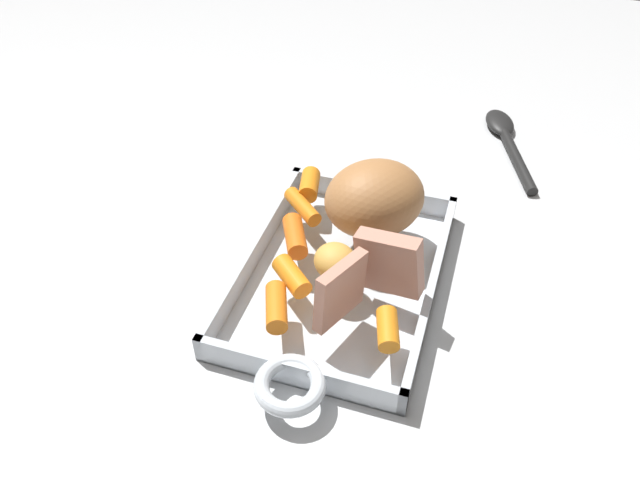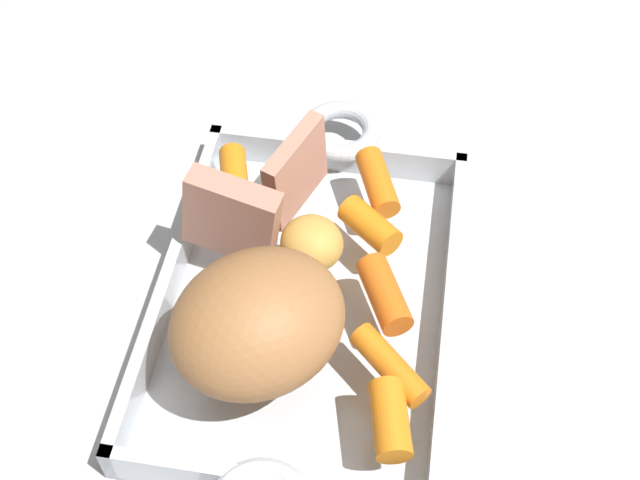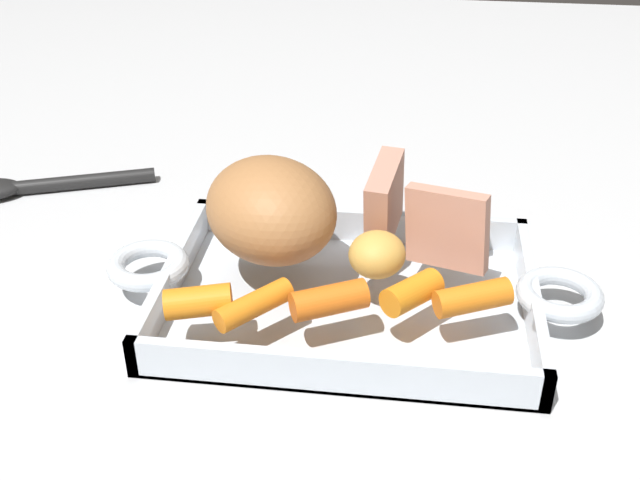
{
  "view_description": "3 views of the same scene",
  "coord_description": "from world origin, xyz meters",
  "px_view_note": "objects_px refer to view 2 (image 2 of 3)",
  "views": [
    {
      "loc": [
        -0.48,
        -0.13,
        0.51
      ],
      "look_at": [
        0.01,
        0.03,
        0.05
      ],
      "focal_mm": 34.67,
      "sensor_mm": 36.0,
      "label": 1
    },
    {
      "loc": [
        0.36,
        0.07,
        0.53
      ],
      "look_at": [
        -0.01,
        0.01,
        0.07
      ],
      "focal_mm": 47.75,
      "sensor_mm": 36.0,
      "label": 2
    },
    {
      "loc": [
        -0.04,
        0.53,
        0.39
      ],
      "look_at": [
        0.02,
        0.01,
        0.07
      ],
      "focal_mm": 44.07,
      "sensor_mm": 36.0,
      "label": 3
    }
  ],
  "objects_px": {
    "roasting_dish": "(307,301)",
    "baby_carrot_northwest": "(390,365)",
    "pork_roast": "(258,323)",
    "potato_halved": "(316,244)",
    "roast_slice_thick": "(296,172)",
    "roast_slice_thin": "(231,217)",
    "baby_carrot_northeast": "(234,171)",
    "baby_carrot_center_right": "(370,225)",
    "baby_carrot_long": "(390,420)",
    "baby_carrot_southeast": "(384,294)",
    "baby_carrot_center_left": "(378,182)"
  },
  "relations": [
    {
      "from": "baby_carrot_center_right",
      "to": "baby_carrot_northwest",
      "type": "distance_m",
      "value": 0.12
    },
    {
      "from": "roasting_dish",
      "to": "pork_roast",
      "type": "distance_m",
      "value": 0.09
    },
    {
      "from": "baby_carrot_center_left",
      "to": "baby_carrot_northeast",
      "type": "height_order",
      "value": "same"
    },
    {
      "from": "pork_roast",
      "to": "baby_carrot_northwest",
      "type": "height_order",
      "value": "pork_roast"
    },
    {
      "from": "roast_slice_thin",
      "to": "baby_carrot_southeast",
      "type": "height_order",
      "value": "roast_slice_thin"
    },
    {
      "from": "baby_carrot_northwest",
      "to": "potato_halved",
      "type": "height_order",
      "value": "potato_halved"
    },
    {
      "from": "pork_roast",
      "to": "potato_halved",
      "type": "xyz_separation_m",
      "value": [
        -0.09,
        0.02,
        -0.02
      ]
    },
    {
      "from": "roasting_dish",
      "to": "baby_carrot_northwest",
      "type": "distance_m",
      "value": 0.1
    },
    {
      "from": "baby_carrot_long",
      "to": "roast_slice_thin",
      "type": "bearing_deg",
      "value": -134.84
    },
    {
      "from": "baby_carrot_long",
      "to": "potato_halved",
      "type": "relative_size",
      "value": 1.05
    },
    {
      "from": "potato_halved",
      "to": "roasting_dish",
      "type": "bearing_deg",
      "value": -7.73
    },
    {
      "from": "potato_halved",
      "to": "baby_carrot_northeast",
      "type": "bearing_deg",
      "value": -131.46
    },
    {
      "from": "pork_roast",
      "to": "baby_carrot_center_right",
      "type": "bearing_deg",
      "value": 153.3
    },
    {
      "from": "baby_carrot_long",
      "to": "potato_halved",
      "type": "height_order",
      "value": "potato_halved"
    },
    {
      "from": "roast_slice_thin",
      "to": "baby_carrot_center_left",
      "type": "height_order",
      "value": "roast_slice_thin"
    },
    {
      "from": "baby_carrot_center_left",
      "to": "pork_roast",
      "type": "bearing_deg",
      "value": -20.13
    },
    {
      "from": "roasting_dish",
      "to": "baby_carrot_center_left",
      "type": "relative_size",
      "value": 7.11
    },
    {
      "from": "baby_carrot_center_left",
      "to": "baby_carrot_long",
      "type": "height_order",
      "value": "baby_carrot_long"
    },
    {
      "from": "baby_carrot_center_left",
      "to": "baby_carrot_northeast",
      "type": "distance_m",
      "value": 0.11
    },
    {
      "from": "baby_carrot_center_right",
      "to": "baby_carrot_northeast",
      "type": "bearing_deg",
      "value": -109.03
    },
    {
      "from": "roast_slice_thin",
      "to": "potato_halved",
      "type": "distance_m",
      "value": 0.06
    },
    {
      "from": "baby_carrot_center_right",
      "to": "potato_halved",
      "type": "height_order",
      "value": "potato_halved"
    },
    {
      "from": "baby_carrot_center_left",
      "to": "baby_carrot_long",
      "type": "bearing_deg",
      "value": 8.95
    },
    {
      "from": "roasting_dish",
      "to": "pork_roast",
      "type": "relative_size",
      "value": 3.44
    },
    {
      "from": "baby_carrot_long",
      "to": "baby_carrot_southeast",
      "type": "bearing_deg",
      "value": -171.42
    },
    {
      "from": "baby_carrot_center_left",
      "to": "baby_carrot_center_right",
      "type": "bearing_deg",
      "value": -0.6
    },
    {
      "from": "roast_slice_thin",
      "to": "baby_carrot_long",
      "type": "distance_m",
      "value": 0.18
    },
    {
      "from": "baby_carrot_long",
      "to": "baby_carrot_southeast",
      "type": "height_order",
      "value": "baby_carrot_long"
    },
    {
      "from": "roast_slice_thin",
      "to": "roast_slice_thick",
      "type": "bearing_deg",
      "value": 144.28
    },
    {
      "from": "pork_roast",
      "to": "baby_carrot_long",
      "type": "relative_size",
      "value": 2.39
    },
    {
      "from": "baby_carrot_long",
      "to": "baby_carrot_southeast",
      "type": "distance_m",
      "value": 0.1
    },
    {
      "from": "roast_slice_thin",
      "to": "baby_carrot_northeast",
      "type": "bearing_deg",
      "value": -167.01
    },
    {
      "from": "roast_slice_thick",
      "to": "baby_carrot_center_left",
      "type": "bearing_deg",
      "value": 108.5
    },
    {
      "from": "baby_carrot_northeast",
      "to": "baby_carrot_long",
      "type": "distance_m",
      "value": 0.24
    },
    {
      "from": "roasting_dish",
      "to": "roast_slice_thin",
      "type": "bearing_deg",
      "value": -112.58
    },
    {
      "from": "roast_slice_thin",
      "to": "baby_carrot_center_right",
      "type": "relative_size",
      "value": 1.39
    },
    {
      "from": "roast_slice_thin",
      "to": "baby_carrot_northeast",
      "type": "height_order",
      "value": "roast_slice_thin"
    },
    {
      "from": "roasting_dish",
      "to": "baby_carrot_northeast",
      "type": "bearing_deg",
      "value": -140.8
    },
    {
      "from": "roast_slice_thick",
      "to": "baby_carrot_southeast",
      "type": "relative_size",
      "value": 1.17
    },
    {
      "from": "baby_carrot_northwest",
      "to": "roast_slice_thick",
      "type": "bearing_deg",
      "value": -148.01
    },
    {
      "from": "roasting_dish",
      "to": "roast_slice_thin",
      "type": "height_order",
      "value": "roast_slice_thin"
    },
    {
      "from": "pork_roast",
      "to": "potato_halved",
      "type": "relative_size",
      "value": 2.52
    },
    {
      "from": "baby_carrot_center_right",
      "to": "baby_carrot_southeast",
      "type": "distance_m",
      "value": 0.06
    },
    {
      "from": "baby_carrot_northeast",
      "to": "baby_carrot_long",
      "type": "relative_size",
      "value": 0.88
    },
    {
      "from": "pork_roast",
      "to": "baby_carrot_northeast",
      "type": "height_order",
      "value": "pork_roast"
    },
    {
      "from": "roast_slice_thin",
      "to": "baby_carrot_northeast",
      "type": "xyz_separation_m",
      "value": [
        -0.07,
        -0.02,
        -0.02
      ]
    },
    {
      "from": "baby_carrot_northeast",
      "to": "baby_carrot_southeast",
      "type": "bearing_deg",
      "value": 52.66
    },
    {
      "from": "pork_roast",
      "to": "baby_carrot_center_left",
      "type": "xyz_separation_m",
      "value": [
        -0.16,
        0.06,
        -0.03
      ]
    },
    {
      "from": "baby_carrot_center_right",
      "to": "baby_carrot_long",
      "type": "relative_size",
      "value": 0.99
    },
    {
      "from": "baby_carrot_southeast",
      "to": "baby_carrot_northeast",
      "type": "bearing_deg",
      "value": -127.34
    }
  ]
}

